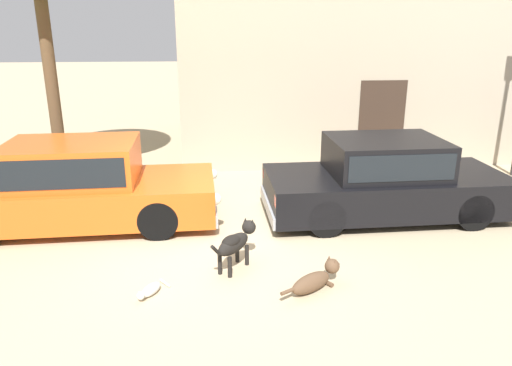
{
  "coord_description": "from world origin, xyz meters",
  "views": [
    {
      "loc": [
        0.13,
        -7.15,
        3.33
      ],
      "look_at": [
        0.74,
        0.2,
        0.9
      ],
      "focal_mm": 33.95,
      "sensor_mm": 36.0,
      "label": 1
    }
  ],
  "objects_px": {
    "stray_dog_spotted": "(316,279)",
    "parked_sedan_nearest": "(77,185)",
    "stray_cat": "(150,290)",
    "stray_dog_tan": "(236,242)",
    "parked_sedan_second": "(385,178)"
  },
  "relations": [
    {
      "from": "stray_cat",
      "to": "parked_sedan_nearest",
      "type": "bearing_deg",
      "value": -119.12
    },
    {
      "from": "parked_sedan_nearest",
      "to": "stray_dog_spotted",
      "type": "bearing_deg",
      "value": -36.45
    },
    {
      "from": "parked_sedan_second",
      "to": "stray_dog_tan",
      "type": "distance_m",
      "value": 3.31
    },
    {
      "from": "parked_sedan_nearest",
      "to": "stray_dog_tan",
      "type": "relative_size",
      "value": 5.32
    },
    {
      "from": "parked_sedan_nearest",
      "to": "stray_dog_tan",
      "type": "distance_m",
      "value": 3.22
    },
    {
      "from": "parked_sedan_second",
      "to": "stray_dog_tan",
      "type": "height_order",
      "value": "parked_sedan_second"
    },
    {
      "from": "stray_dog_spotted",
      "to": "stray_dog_tan",
      "type": "distance_m",
      "value": 1.26
    },
    {
      "from": "stray_dog_tan",
      "to": "stray_cat",
      "type": "height_order",
      "value": "stray_dog_tan"
    },
    {
      "from": "stray_dog_tan",
      "to": "parked_sedan_second",
      "type": "bearing_deg",
      "value": -19.92
    },
    {
      "from": "stray_dog_spotted",
      "to": "parked_sedan_nearest",
      "type": "bearing_deg",
      "value": 111.24
    },
    {
      "from": "stray_dog_tan",
      "to": "stray_dog_spotted",
      "type": "bearing_deg",
      "value": -86.99
    },
    {
      "from": "parked_sedan_second",
      "to": "parked_sedan_nearest",
      "type": "bearing_deg",
      "value": 178.38
    },
    {
      "from": "stray_dog_spotted",
      "to": "stray_cat",
      "type": "relative_size",
      "value": 1.67
    },
    {
      "from": "parked_sedan_nearest",
      "to": "stray_dog_spotted",
      "type": "relative_size",
      "value": 5.17
    },
    {
      "from": "stray_dog_spotted",
      "to": "stray_cat",
      "type": "bearing_deg",
      "value": 144.66
    }
  ]
}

